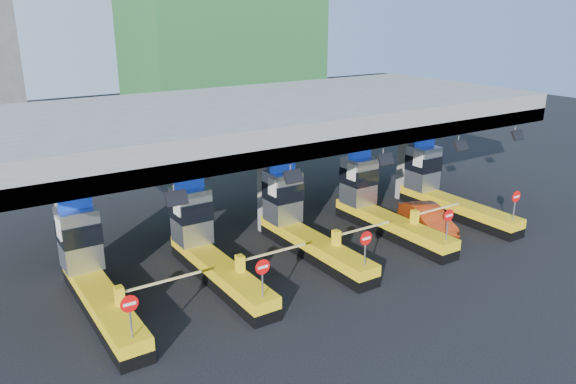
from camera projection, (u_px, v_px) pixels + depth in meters
ground at (302, 250)px, 27.66m from camera, size 120.00×120.00×0.00m
toll_canopy at (271, 118)px, 28.06m from camera, size 28.00×12.09×7.00m
toll_lane_far_left at (91, 271)px, 22.24m from camera, size 4.43×8.00×4.16m
toll_lane_left at (206, 244)px, 24.84m from camera, size 4.43×8.00×4.16m
toll_lane_center at (299, 222)px, 27.45m from camera, size 4.43×8.00×4.16m
toll_lane_right at (376, 204)px, 30.06m from camera, size 4.43×8.00×4.16m
toll_lane_far_right at (441, 188)px, 32.66m from camera, size 4.43×8.00×4.16m
red_car at (427, 219)px, 29.84m from camera, size 2.73×4.47×1.39m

